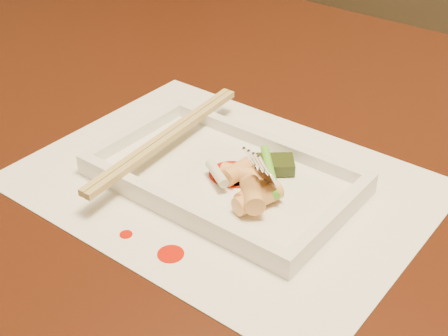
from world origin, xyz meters
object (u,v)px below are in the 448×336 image
Objects in this scene: plate_base at (224,179)px; chopstick_a at (163,136)px; placemat at (224,183)px; table at (292,230)px; fork at (297,127)px.

plate_base is 1.04× the size of chopstick_a.
placemat is at bearing 0.00° from chopstick_a.
chopstick_a is at bearing -142.95° from table.
placemat is at bearing 0.00° from plate_base.
plate_base is 0.11m from fork.
plate_base reaches higher than placemat.
fork is (0.07, 0.02, 0.08)m from plate_base.
fork reaches higher than placemat.
placemat is 0.00m from plate_base.
placemat is at bearing -165.58° from fork.
plate_base is (0.00, 0.00, 0.00)m from placemat.
placemat is 2.86× the size of fork.
plate_base is at bearing -111.21° from table.
placemat is (-0.03, -0.09, 0.10)m from table.
chopstick_a is at bearing 180.00° from placemat.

